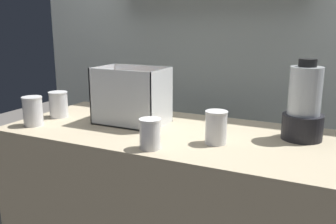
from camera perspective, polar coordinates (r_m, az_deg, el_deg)
The scene contains 8 objects.
counter at distance 1.76m, azimuth 0.00°, elevation -16.99°, with size 1.40×0.64×0.90m, color tan.
back_wall_unit at distance 2.23m, azimuth 8.62°, elevation 11.25°, with size 2.60×0.24×2.50m.
carrot_display_bin at distance 1.68m, azimuth -5.51°, elevation 0.92°, with size 0.31×0.20×0.25m.
blender_pitcher at distance 1.52m, azimuth 20.26°, elevation 0.75°, with size 0.16×0.16×0.32m.
juice_cup_carrot_far_left at distance 1.87m, azimuth -16.56°, elevation 0.99°, with size 0.09×0.09×0.12m.
juice_cup_mango_left at distance 1.75m, azimuth -20.15°, elevation -0.12°, with size 0.09×0.09×0.13m.
juice_cup_beet_middle at distance 1.34m, azimuth -2.80°, elevation -3.62°, with size 0.08×0.08×0.11m.
juice_cup_orange_right at distance 1.41m, azimuth 7.44°, elevation -2.62°, with size 0.09×0.09×0.13m.
Camera 1 is at (0.66, -1.37, 1.35)m, focal length 39.42 mm.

